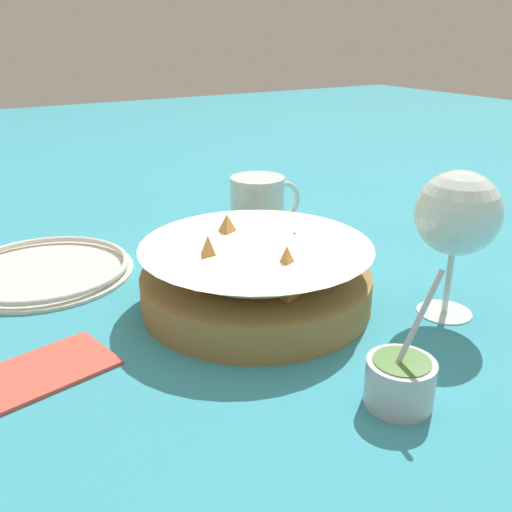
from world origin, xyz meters
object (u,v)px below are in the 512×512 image
(food_basket, at_px, (256,278))
(wine_glass, at_px, (457,217))
(sauce_cup, at_px, (400,380))
(beer_mug, at_px, (258,208))
(side_plate, at_px, (44,269))

(food_basket, distance_m, wine_glass, 0.23)
(sauce_cup, distance_m, beer_mug, 0.45)
(beer_mug, bearing_deg, food_basket, -122.05)
(food_basket, bearing_deg, side_plate, 131.85)
(sauce_cup, distance_m, side_plate, 0.49)
(wine_glass, bearing_deg, beer_mug, 97.76)
(food_basket, relative_size, side_plate, 1.15)
(food_basket, height_order, wine_glass, wine_glass)
(sauce_cup, distance_m, wine_glass, 0.21)
(sauce_cup, relative_size, wine_glass, 0.72)
(wine_glass, distance_m, beer_mug, 0.35)
(food_basket, relative_size, beer_mug, 2.21)
(sauce_cup, height_order, wine_glass, wine_glass)
(food_basket, xyz_separation_m, sauce_cup, (0.01, -0.23, -0.01))
(beer_mug, relative_size, side_plate, 0.52)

